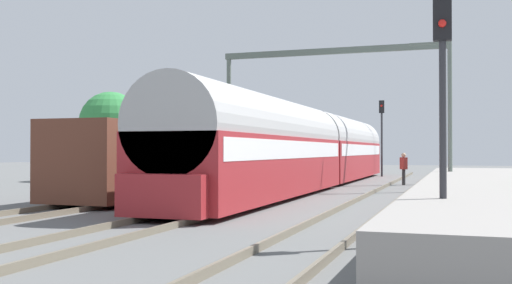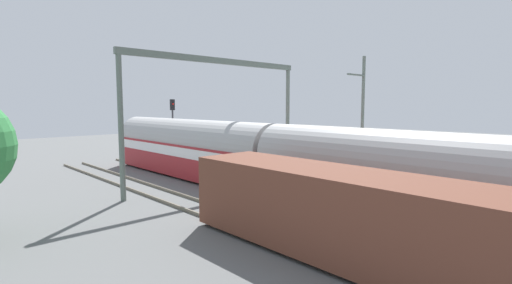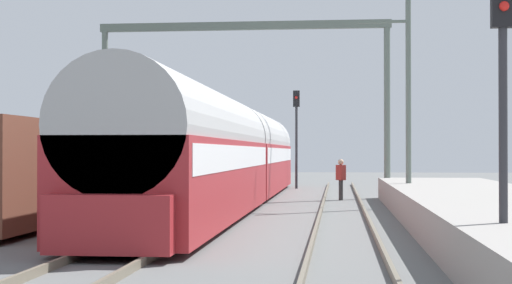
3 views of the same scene
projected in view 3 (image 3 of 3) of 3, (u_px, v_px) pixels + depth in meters
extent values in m
plane|color=slate|center=(170.00, 233.00, 20.07)|extent=(120.00, 120.00, 0.00)
cube|color=#6E6555|center=(30.00, 228.00, 20.44)|extent=(0.08, 60.00, 0.16)
cube|color=#6E6555|center=(142.00, 230.00, 20.14)|extent=(0.08, 60.00, 0.16)
cube|color=#6E6555|center=(198.00, 230.00, 20.00)|extent=(0.08, 60.00, 0.16)
cube|color=#6E6555|center=(315.00, 231.00, 19.70)|extent=(0.08, 60.00, 0.16)
cube|color=#6E6555|center=(374.00, 232.00, 19.56)|extent=(0.08, 60.00, 0.16)
cube|color=gray|center=(488.00, 212.00, 21.24)|extent=(4.40, 28.00, 0.90)
cube|color=maroon|center=(191.00, 179.00, 22.87)|extent=(2.90, 16.00, 2.20)
cube|color=white|center=(191.00, 157.00, 22.87)|extent=(2.93, 15.36, 0.64)
cylinder|color=#AAAAAA|center=(191.00, 134.00, 22.88)|extent=(2.84, 16.00, 2.84)
cube|color=maroon|center=(252.00, 168.00, 39.13)|extent=(2.90, 16.00, 2.20)
cube|color=white|center=(252.00, 155.00, 39.14)|extent=(2.93, 15.36, 0.64)
cylinder|color=#AAAAAA|center=(252.00, 141.00, 39.15)|extent=(2.84, 16.00, 2.84)
cube|color=maroon|center=(108.00, 224.00, 14.65)|extent=(2.40, 0.50, 1.10)
cube|color=brown|center=(48.00, 170.00, 23.72)|extent=(2.80, 13.00, 2.70)
cube|color=black|center=(48.00, 214.00, 23.70)|extent=(2.52, 11.96, 0.10)
cylinder|color=#2E2E2E|center=(341.00, 190.00, 33.60)|extent=(0.25, 0.25, 0.85)
cube|color=maroon|center=(341.00, 172.00, 33.61)|extent=(0.43, 0.46, 0.64)
sphere|color=tan|center=(341.00, 162.00, 33.61)|extent=(0.24, 0.24, 0.24)
cylinder|color=#2D2D33|center=(503.00, 153.00, 12.84)|extent=(0.14, 0.14, 4.04)
cube|color=black|center=(503.00, 0.00, 12.87)|extent=(0.36, 0.20, 0.90)
sphere|color=red|center=(504.00, 6.00, 12.75)|extent=(0.16, 0.16, 0.16)
cylinder|color=#2D2D33|center=(296.00, 148.00, 44.32)|extent=(0.14, 0.14, 4.54)
cube|color=black|center=(296.00, 99.00, 44.36)|extent=(0.36, 0.20, 0.90)
sphere|color=red|center=(296.00, 97.00, 44.24)|extent=(0.16, 0.16, 0.16)
cylinder|color=slate|center=(105.00, 114.00, 36.37)|extent=(0.28, 0.28, 7.50)
cylinder|color=slate|center=(387.00, 113.00, 35.09)|extent=(0.28, 0.28, 7.50)
cube|color=slate|center=(243.00, 26.00, 35.78)|extent=(13.11, 0.24, 0.36)
cylinder|color=slate|center=(408.00, 98.00, 29.09)|extent=(0.20, 0.20, 8.00)
cube|color=slate|center=(383.00, 22.00, 29.21)|extent=(1.80, 0.10, 0.10)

